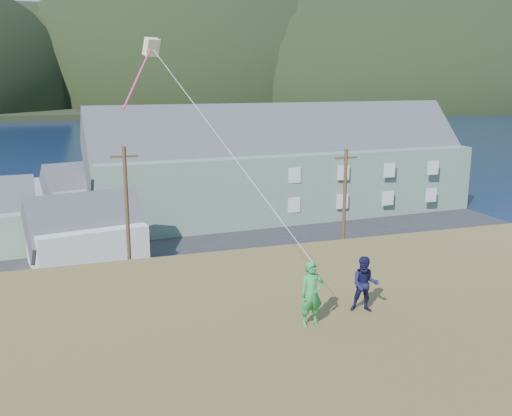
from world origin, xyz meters
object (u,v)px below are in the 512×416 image
(lodge, at_px, (283,164))
(kite_flyer_navy, at_px, (365,284))
(kite_flyer_green, at_px, (312,294))
(shed_palegreen_far, at_px, (96,190))
(wharf, at_px, (53,189))
(shed_white, at_px, (86,233))

(lodge, bearing_deg, kite_flyer_navy, -110.80)
(lodge, height_order, kite_flyer_green, lodge)
(shed_palegreen_far, distance_m, kite_flyer_navy, 46.42)
(wharf, distance_m, kite_flyer_green, 60.74)
(shed_white, xyz_separation_m, kite_flyer_navy, (6.74, -29.03, 5.47))
(kite_flyer_green, bearing_deg, lodge, 69.18)
(shed_white, bearing_deg, wharf, 84.14)
(shed_white, height_order, shed_palegreen_far, shed_palegreen_far)
(wharf, height_order, kite_flyer_green, kite_flyer_green)
(lodge, xyz_separation_m, shed_palegreen_far, (-18.28, 5.42, -2.66))
(lodge, bearing_deg, kite_flyer_green, -112.90)
(shed_palegreen_far, bearing_deg, shed_white, -109.98)
(wharf, xyz_separation_m, kite_flyer_navy, (9.65, -59.35, 7.54))
(kite_flyer_green, bearing_deg, shed_palegreen_far, 93.43)
(wharf, bearing_deg, shed_white, -84.53)
(lodge, distance_m, kite_flyer_navy, 42.55)
(shed_palegreen_far, bearing_deg, kite_flyer_navy, -98.21)
(wharf, xyz_separation_m, lodge, (22.75, -18.96, 4.76))
(wharf, distance_m, shed_palegreen_far, 14.42)
(wharf, bearing_deg, lodge, -39.82)
(lodge, height_order, shed_white, lodge)
(wharf, xyz_separation_m, shed_palegreen_far, (4.47, -13.54, 2.10))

